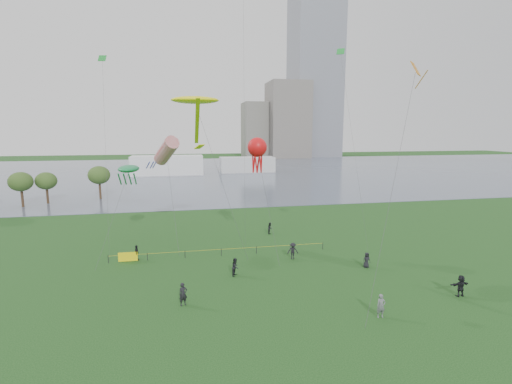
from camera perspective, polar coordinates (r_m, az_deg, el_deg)
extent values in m
plane|color=#133811|center=(29.11, 3.97, -19.07)|extent=(400.00, 400.00, 0.00)
cube|color=#505B6E|center=(125.62, -7.85, 3.05)|extent=(400.00, 120.00, 0.08)
cube|color=slate|center=(209.69, 9.11, 22.07)|extent=(24.00, 24.00, 120.00)
cube|color=slate|center=(194.04, 4.88, 10.96)|extent=(20.00, 20.00, 38.00)
cube|color=slate|center=(196.52, 0.39, 9.51)|extent=(16.00, 18.00, 28.00)
cube|color=white|center=(120.28, -13.48, 4.02)|extent=(22.00, 8.00, 6.00)
cube|color=silver|center=(124.93, -1.39, 4.25)|extent=(18.00, 7.00, 5.00)
cylinder|color=#3B291B|center=(79.83, -32.27, -0.97)|extent=(0.44, 0.44, 2.90)
ellipsoid|color=#3F5E25|center=(79.38, -32.48, 1.35)|extent=(4.13, 4.13, 3.48)
cylinder|color=#3B291B|center=(81.25, -29.41, -0.63)|extent=(0.44, 0.44, 2.72)
ellipsoid|color=#3F5E25|center=(80.84, -29.58, 1.50)|extent=(3.87, 3.87, 3.26)
cylinder|color=#3B291B|center=(82.03, -22.85, 0.05)|extent=(0.44, 0.44, 3.04)
ellipsoid|color=#3F5E25|center=(81.59, -23.00, 2.41)|extent=(4.32, 4.32, 3.64)
cylinder|color=black|center=(42.81, -21.78, -9.56)|extent=(0.07, 0.07, 0.85)
cylinder|color=black|center=(42.22, -16.37, -9.53)|extent=(0.07, 0.07, 0.85)
cylinder|color=black|center=(42.01, -10.86, -9.40)|extent=(0.07, 0.07, 0.85)
cylinder|color=black|center=(42.18, -5.35, -9.19)|extent=(0.07, 0.07, 0.85)
cylinder|color=black|center=(42.72, 0.06, -8.90)|extent=(0.07, 0.07, 0.85)
cylinder|color=black|center=(43.63, 5.28, -8.55)|extent=(0.07, 0.07, 0.85)
cylinder|color=black|center=(44.87, 10.24, -8.15)|extent=(0.07, 0.07, 0.85)
cylinder|color=yellow|center=(42.08, -5.36, -8.77)|extent=(24.00, 0.03, 0.03)
cube|color=yellow|center=(42.43, -19.10, -9.40)|extent=(2.00, 0.04, 1.00)
imported|color=slate|center=(30.47, 18.68, -16.27)|extent=(0.69, 0.48, 1.82)
imported|color=black|center=(36.48, -3.19, -11.44)|extent=(0.99, 1.07, 1.76)
imported|color=black|center=(41.00, 5.69, -9.01)|extent=(1.30, 0.89, 1.85)
imported|color=black|center=(42.48, -17.89, -8.89)|extent=(0.50, 1.02, 1.69)
imported|color=black|center=(40.12, 16.65, -9.99)|extent=(0.79, 0.53, 1.59)
imported|color=black|center=(36.60, 28.96, -12.51)|extent=(1.74, 0.61, 1.86)
imported|color=black|center=(31.28, -11.15, -15.18)|extent=(0.81, 0.68, 1.88)
imported|color=black|center=(50.50, 2.18, -5.57)|extent=(0.87, 0.95, 1.57)
cylinder|color=#3F3F42|center=(39.70, -5.24, 1.63)|extent=(5.20, 2.15, 17.02)
ellipsoid|color=#FFF90D|center=(40.34, -9.36, 13.79)|extent=(4.98, 3.11, 0.78)
cube|color=#FFF90D|center=(36.03, -9.04, 10.50)|extent=(0.36, 6.98, 4.09)
cube|color=#FFF90D|center=(32.25, -8.70, 6.91)|extent=(0.95, 0.95, 0.42)
cylinder|color=#3F3F42|center=(44.41, -12.71, -1.37)|extent=(1.26, 5.91, 11.44)
cylinder|color=red|center=(46.68, -13.62, 6.19)|extent=(3.62, 5.07, 3.78)
cylinder|color=#1725A2|center=(45.68, -15.37, 4.03)|extent=(0.60, 1.13, 0.88)
cylinder|color=#1725A2|center=(46.08, -15.68, 4.06)|extent=(0.60, 1.13, 0.88)
cylinder|color=#1725A2|center=(45.98, -16.25, 4.03)|extent=(0.60, 1.13, 0.88)
cylinder|color=#1725A2|center=(45.51, -16.30, 3.97)|extent=(0.60, 1.13, 0.88)
cylinder|color=#1725A2|center=(45.33, -15.75, 3.98)|extent=(0.60, 1.13, 0.88)
cylinder|color=#3F3F42|center=(43.02, -21.13, -3.46)|extent=(2.76, 7.43, 9.49)
ellipsoid|color=#178242|center=(45.68, -19.00, 3.41)|extent=(2.38, 4.28, 0.83)
cylinder|color=#178242|center=(44.34, -20.23, 1.87)|extent=(0.16, 1.79, 1.54)
cylinder|color=#178242|center=(44.25, -19.53, 1.90)|extent=(0.16, 1.79, 1.54)
cylinder|color=#178242|center=(44.17, -18.82, 1.92)|extent=(0.16, 1.79, 1.54)
cylinder|color=#178242|center=(44.10, -18.11, 1.95)|extent=(0.16, 1.79, 1.54)
cylinder|color=#3F3F42|center=(40.34, 1.83, -1.82)|extent=(1.23, 5.99, 12.00)
sphere|color=red|center=(42.40, 0.18, 6.91)|extent=(2.22, 2.22, 2.22)
cylinder|color=red|center=(42.60, 0.84, 4.76)|extent=(0.18, 0.54, 2.60)
cylinder|color=red|center=(42.97, 0.40, 4.80)|extent=(0.49, 0.36, 2.61)
cylinder|color=red|center=(42.88, -0.26, 4.79)|extent=(0.49, 0.36, 2.61)
cylinder|color=red|center=(42.41, -0.48, 4.74)|extent=(0.18, 0.54, 2.60)
cylinder|color=red|center=(42.03, -0.04, 4.70)|extent=(0.49, 0.36, 2.61)
cylinder|color=red|center=(42.13, 0.63, 4.71)|extent=(0.49, 0.36, 2.61)
cylinder|color=#3F3F42|center=(30.92, 20.29, 0.80)|extent=(7.46, 7.34, 19.10)
cube|color=orange|center=(36.06, 23.35, 17.01)|extent=(1.43, 1.43, 1.17)
cylinder|color=orange|center=(35.19, 24.09, 15.53)|extent=(0.08, 1.58, 1.35)
cube|color=#198C2D|center=(50.31, -22.58, 18.48)|extent=(1.04, 1.00, 0.76)
cube|color=#198C2D|center=(48.43, 12.89, 20.34)|extent=(0.93, 0.60, 0.76)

